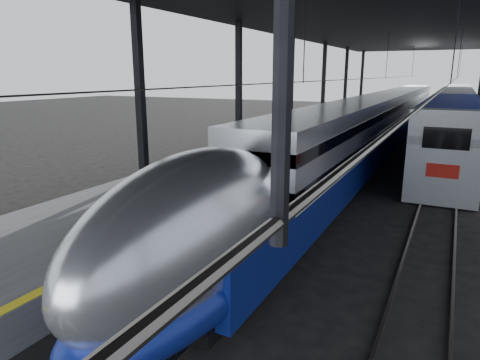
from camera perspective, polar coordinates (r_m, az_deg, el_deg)
The scene contains 7 objects.
ground at distance 14.23m, azimuth -6.83°, elevation -10.13°, with size 160.00×160.00×0.00m, color black.
platform at distance 33.03m, azimuth 7.37°, elevation 4.64°, with size 6.00×80.00×1.00m, color #4C4C4F.
yellow_strip at distance 32.14m, azimuth 12.12°, elevation 5.10°, with size 0.30×80.00×0.01m, color yellow.
rails at distance 31.41m, azimuth 21.23°, elevation 2.55°, with size 6.52×80.00×0.16m.
canopy at distance 31.41m, azimuth 17.78°, elevation 19.43°, with size 18.00×75.00×9.47m.
tgv_train at distance 36.22m, azimuth 18.37°, elevation 7.22°, with size 2.94×65.20×4.22m.
second_train at distance 47.56m, azimuth 26.63°, elevation 8.15°, with size 3.12×56.05×4.29m.
Camera 1 is at (7.30, -10.76, 5.79)m, focal length 32.00 mm.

